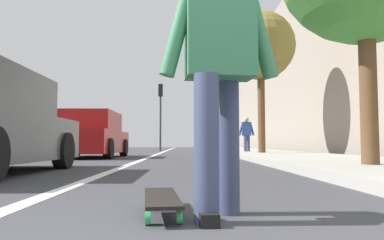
% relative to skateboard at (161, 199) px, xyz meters
% --- Properties ---
extents(ground_plane, '(80.00, 80.00, 0.00)m').
position_rel_skateboard_xyz_m(ground_plane, '(8.57, -0.24, -0.09)').
color(ground_plane, '#38383D').
extents(lane_stripe_white, '(52.00, 0.16, 0.01)m').
position_rel_skateboard_xyz_m(lane_stripe_white, '(18.57, 1.01, -0.09)').
color(lane_stripe_white, silver).
rests_on(lane_stripe_white, ground).
extents(sidewalk_curb, '(52.00, 3.20, 0.12)m').
position_rel_skateboard_xyz_m(sidewalk_curb, '(16.57, -3.35, -0.03)').
color(sidewalk_curb, '#9E9B93').
rests_on(sidewalk_curb, ground).
extents(building_facade, '(40.00, 1.20, 8.62)m').
position_rel_skateboard_xyz_m(building_facade, '(20.57, -6.29, 4.22)').
color(building_facade, gray).
rests_on(building_facade, ground).
extents(skateboard, '(0.86, 0.29, 0.11)m').
position_rel_skateboard_xyz_m(skateboard, '(0.00, 0.00, 0.00)').
color(skateboard, green).
rests_on(skateboard, ground).
extents(skater_person, '(0.48, 0.72, 1.64)m').
position_rel_skateboard_xyz_m(skater_person, '(-0.15, -0.35, 0.84)').
color(skater_person, '#384260').
rests_on(skater_person, ground).
extents(parked_car_mid, '(4.17, 1.94, 1.46)m').
position_rel_skateboard_xyz_m(parked_car_mid, '(9.79, 2.88, 0.60)').
color(parked_car_mid, maroon).
rests_on(parked_car_mid, ground).
extents(traffic_light, '(0.33, 0.28, 4.33)m').
position_rel_skateboard_xyz_m(traffic_light, '(21.97, 1.41, 2.90)').
color(traffic_light, '#2D2D2D').
rests_on(traffic_light, ground).
extents(street_tree_mid, '(2.53, 2.53, 5.33)m').
position_rel_skateboard_xyz_m(street_tree_mid, '(11.27, -2.95, 3.94)').
color(street_tree_mid, brown).
rests_on(street_tree_mid, ground).
extents(pedestrian_distant, '(0.44, 0.69, 1.57)m').
position_rel_skateboard_xyz_m(pedestrian_distant, '(13.42, -2.75, 0.80)').
color(pedestrian_distant, '#384260').
rests_on(pedestrian_distant, ground).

